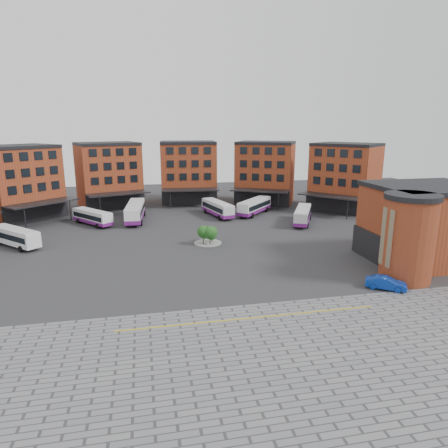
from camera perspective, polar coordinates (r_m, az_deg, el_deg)
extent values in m
plane|color=#28282B|center=(52.34, -2.36, -6.61)|extent=(160.00, 160.00, 0.00)
cube|color=slate|center=(33.59, 7.67, -19.32)|extent=(50.00, 22.00, 0.02)
cube|color=gold|center=(40.18, 3.85, -13.25)|extent=(26.00, 0.15, 0.02)
cube|color=maroon|center=(89.29, -26.99, 5.13)|extent=(16.35, 16.13, 14.00)
cube|color=black|center=(85.82, -25.15, 1.63)|extent=(10.00, 9.07, 4.00)
cube|color=black|center=(88.65, -27.51, 9.79)|extent=(16.55, 16.35, 0.60)
cube|color=black|center=(84.57, -25.58, 6.38)|extent=(8.60, 7.77, 8.00)
cube|color=black|center=(83.42, -24.50, 2.78)|extent=(12.61, 11.97, 0.25)
cylinder|color=black|center=(80.16, -26.54, 0.68)|extent=(0.20, 0.20, 4.00)
cylinder|color=black|center=(84.53, -21.10, 1.85)|extent=(0.20, 0.20, 4.00)
cube|color=maroon|center=(95.81, -16.13, 6.60)|extent=(15.55, 13.69, 14.00)
cube|color=black|center=(91.92, -15.14, 3.21)|extent=(12.45, 4.71, 4.00)
cube|color=black|center=(95.22, -16.43, 10.96)|extent=(15.65, 13.97, 0.60)
cube|color=black|center=(90.72, -15.40, 7.66)|extent=(10.87, 3.87, 8.00)
cube|color=black|center=(89.34, -14.81, 4.24)|extent=(13.72, 8.39, 0.25)
cylinder|color=black|center=(86.87, -17.28, 2.46)|extent=(0.20, 0.20, 4.00)
cylinder|color=black|center=(89.32, -11.61, 3.11)|extent=(0.20, 0.20, 4.00)
cube|color=maroon|center=(98.56, -5.12, 7.28)|extent=(13.67, 10.88, 14.00)
cube|color=black|center=(94.48, -4.92, 3.93)|extent=(13.00, 1.41, 4.00)
cube|color=black|center=(97.98, -5.22, 11.53)|extent=(13.69, 11.18, 0.60)
cube|color=black|center=(93.31, -5.01, 8.27)|extent=(11.42, 0.95, 8.00)
cube|color=black|center=(91.84, -4.88, 4.91)|extent=(13.28, 5.30, 0.25)
cylinder|color=black|center=(90.31, -7.68, 3.39)|extent=(0.20, 0.20, 4.00)
cylinder|color=black|center=(90.73, -1.92, 3.56)|extent=(0.20, 0.20, 4.00)
cube|color=maroon|center=(97.40, 5.92, 7.18)|extent=(16.12, 14.81, 14.00)
cube|color=black|center=(93.41, 5.34, 3.81)|extent=(11.81, 6.35, 4.00)
cube|color=black|center=(96.82, 6.03, 11.48)|extent=(16.26, 15.08, 0.60)
cube|color=black|center=(92.22, 5.42, 8.19)|extent=(10.26, 5.33, 8.00)
cube|color=black|center=(90.79, 5.11, 4.80)|extent=(13.58, 9.82, 0.25)
cylinder|color=black|center=(90.31, 2.03, 3.51)|extent=(0.20, 0.20, 4.00)
cylinder|color=black|center=(88.69, 7.76, 3.20)|extent=(0.20, 0.20, 4.00)
cube|color=maroon|center=(92.40, 16.88, 6.30)|extent=(16.02, 16.39, 14.00)
cube|color=black|center=(88.73, 15.48, 2.82)|extent=(8.74, 10.28, 4.00)
cube|color=black|center=(91.79, 17.21, 10.81)|extent=(16.25, 16.58, 0.60)
cube|color=black|center=(87.50, 15.74, 7.43)|extent=(7.47, 8.86, 8.00)
cube|color=black|center=(86.25, 14.95, 3.90)|extent=(11.73, 12.79, 0.25)
cylinder|color=black|center=(86.89, 11.64, 2.81)|extent=(0.20, 0.20, 4.00)
cylinder|color=black|center=(83.29, 17.22, 1.99)|extent=(0.20, 0.20, 4.00)
cube|color=maroon|center=(61.27, 26.83, -0.18)|extent=(14.00, 12.00, 10.00)
cube|color=black|center=(60.34, 27.38, 4.71)|extent=(14.40, 12.40, 0.60)
cube|color=black|center=(57.95, 20.96, -3.41)|extent=(0.40, 12.00, 4.00)
cylinder|color=maroon|center=(52.48, 24.80, -2.13)|extent=(6.00, 6.00, 10.00)
cylinder|color=black|center=(51.39, 25.40, 3.57)|extent=(6.40, 6.40, 0.60)
cube|color=red|center=(50.71, 22.21, -1.81)|extent=(0.12, 2.20, 7.00)
cylinder|color=gray|center=(63.85, -2.32, -2.72)|extent=(4.40, 4.40, 0.12)
cylinder|color=#332114|center=(62.97, -2.96, -2.30)|extent=(0.14, 0.14, 1.52)
sphere|color=#1F4517|center=(62.60, -2.98, -1.09)|extent=(1.94, 1.94, 1.94)
sphere|color=#1F4517|center=(62.61, -2.77, -1.52)|extent=(1.36, 1.36, 1.36)
cylinder|color=#332114|center=(64.39, -1.71, -2.06)|extent=(0.14, 0.14, 1.22)
sphere|color=#1F4517|center=(64.10, -1.72, -1.11)|extent=(1.74, 1.74, 1.74)
sphere|color=#1F4517|center=(64.09, -1.52, -1.45)|extent=(1.22, 1.22, 1.22)
cylinder|color=#332114|center=(62.75, -2.00, -2.39)|extent=(0.14, 0.14, 1.44)
sphere|color=#1F4517|center=(62.40, -2.01, -1.24)|extent=(2.11, 2.11, 2.11)
sphere|color=#1F4517|center=(62.40, -1.80, -1.65)|extent=(1.48, 1.48, 1.48)
cube|color=white|center=(69.65, -27.69, -1.56)|extent=(8.89, 8.90, 2.28)
cube|color=black|center=(69.61, -27.70, -1.44)|extent=(8.36, 8.36, 0.89)
cube|color=silver|center=(69.37, -27.80, -0.62)|extent=(8.54, 8.54, 0.11)
cylinder|color=black|center=(73.28, -28.05, -1.86)|extent=(0.86, 0.86, 0.93)
cylinder|color=black|center=(66.62, -27.06, -3.21)|extent=(0.86, 0.86, 0.93)
cylinder|color=black|center=(67.72, -25.36, -2.76)|extent=(0.86, 0.86, 0.93)
cube|color=white|center=(79.19, -18.30, 1.02)|extent=(8.06, 9.13, 2.22)
cube|color=black|center=(79.15, -18.31, 1.13)|extent=(7.60, 8.56, 0.86)
cube|color=silver|center=(78.95, -18.36, 1.84)|extent=(7.73, 8.77, 0.11)
cube|color=black|center=(83.23, -20.14, 1.62)|extent=(1.56, 1.31, 1.00)
cube|color=#6C1A77|center=(79.36, -18.25, 0.46)|extent=(8.11, 9.19, 0.63)
cylinder|color=black|center=(81.52, -20.12, 0.40)|extent=(0.78, 0.87, 0.90)
cylinder|color=black|center=(82.66, -18.78, 0.69)|extent=(0.78, 0.87, 0.90)
cylinder|color=black|center=(76.23, -17.64, -0.30)|extent=(0.78, 0.87, 0.90)
cylinder|color=black|center=(77.45, -16.25, 0.01)|extent=(0.78, 0.87, 0.90)
cube|color=white|center=(80.13, -12.58, 1.85)|extent=(3.83, 12.69, 2.78)
cube|color=black|center=(80.09, -12.58, 1.99)|extent=(3.81, 11.69, 1.08)
cube|color=silver|center=(79.85, -12.63, 2.86)|extent=(3.68, 12.18, 0.14)
cube|color=black|center=(86.09, -12.21, 2.87)|extent=(2.42, 0.31, 1.25)
cube|color=#6C1A77|center=(80.34, -12.54, 1.15)|extent=(3.87, 12.73, 0.80)
cylinder|color=black|center=(84.48, -13.24, 1.42)|extent=(0.43, 1.16, 1.14)
cylinder|color=black|center=(84.21, -11.32, 1.48)|extent=(0.43, 1.16, 1.14)
cylinder|color=black|center=(76.73, -13.85, 0.13)|extent=(0.43, 1.16, 1.14)
cylinder|color=black|center=(76.43, -11.73, 0.19)|extent=(0.43, 1.16, 1.14)
cube|color=silver|center=(82.41, -0.93, 2.32)|extent=(5.09, 11.12, 2.42)
cube|color=black|center=(82.37, -0.93, 2.44)|extent=(4.94, 10.30, 0.94)
cube|color=silver|center=(82.16, -0.93, 3.18)|extent=(4.89, 10.68, 0.12)
cube|color=black|center=(87.12, -2.41, 3.10)|extent=(2.06, 0.64, 1.09)
cube|color=#6C1A77|center=(82.58, -0.92, 1.74)|extent=(5.14, 11.17, 0.69)
cylinder|color=black|center=(85.27, -2.66, 1.84)|extent=(0.53, 1.03, 0.99)
cylinder|color=black|center=(86.25, -1.16, 2.00)|extent=(0.53, 1.03, 0.99)
cylinder|color=black|center=(79.09, -0.66, 0.90)|extent=(0.53, 1.03, 0.99)
cylinder|color=black|center=(80.15, 0.93, 1.07)|extent=(0.53, 1.03, 0.99)
cube|color=white|center=(84.41, 4.38, 2.61)|extent=(9.38, 10.13, 2.51)
cube|color=black|center=(84.38, 4.38, 2.73)|extent=(8.82, 9.50, 0.97)
cube|color=silver|center=(84.17, 4.39, 3.48)|extent=(9.00, 9.73, 0.12)
cube|color=black|center=(89.31, 5.92, 3.36)|extent=(1.71, 1.53, 1.13)
cube|color=#6C1A77|center=(84.59, 4.37, 2.02)|extent=(9.43, 10.19, 0.72)
cylinder|color=black|center=(88.40, 4.63, 2.26)|extent=(0.91, 0.97, 1.02)
cylinder|color=black|center=(87.37, 6.14, 2.09)|extent=(0.91, 0.97, 1.02)
cylinder|color=black|center=(82.08, 2.47, 1.38)|extent=(0.91, 0.97, 1.02)
cylinder|color=black|center=(80.97, 4.07, 1.18)|extent=(0.91, 0.97, 1.02)
cube|color=silver|center=(77.69, 11.17, 1.32)|extent=(7.03, 10.67, 2.39)
cube|color=black|center=(77.65, 11.18, 1.45)|extent=(6.70, 9.93, 0.93)
cube|color=silver|center=(77.43, 11.21, 2.22)|extent=(6.75, 10.25, 0.12)
cube|color=black|center=(82.78, 11.46, 2.24)|extent=(1.90, 1.05, 1.07)
cube|color=#6C1A77|center=(77.87, 11.14, 0.71)|extent=(7.09, 10.73, 0.68)
cylinder|color=black|center=(81.39, 10.47, 1.03)|extent=(0.70, 1.00, 0.98)
cylinder|color=black|center=(81.23, 12.18, 0.92)|extent=(0.70, 1.00, 0.98)
cylinder|color=black|center=(74.73, 9.99, -0.10)|extent=(0.70, 1.00, 0.98)
cylinder|color=black|center=(74.56, 11.85, -0.22)|extent=(0.70, 1.00, 0.98)
imported|color=#0B2F95|center=(49.89, 22.14, -7.82)|extent=(4.59, 3.83, 1.48)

